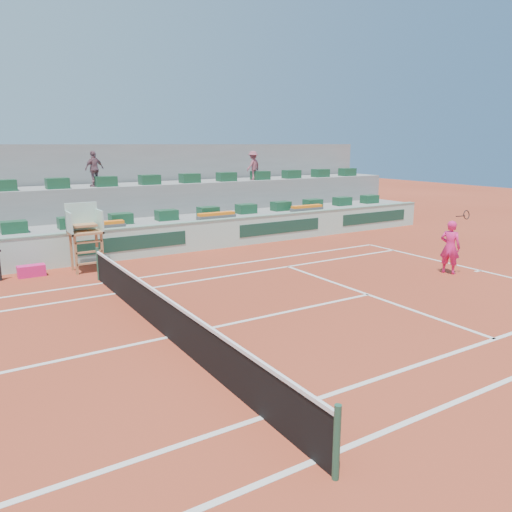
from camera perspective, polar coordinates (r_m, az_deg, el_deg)
name	(u,v)px	position (r m, az deg, el deg)	size (l,w,h in m)	color
ground	(167,338)	(11.98, -10.08, -9.16)	(90.00, 90.00, 0.00)	maroon
seating_tier_lower	(67,240)	(21.80, -20.79, 1.77)	(36.00, 4.00, 1.20)	gray
seating_tier_upper	(58,218)	(23.24, -21.72, 4.08)	(36.00, 2.40, 2.60)	gray
stadium_back_wall	(49,194)	(24.71, -22.59, 6.58)	(36.00, 0.40, 4.40)	gray
player_bag	(31,271)	(18.63, -24.29, -1.55)	(0.88, 0.39, 0.39)	#E41D71
spectator_mid	(94,169)	(22.94, -17.99, 9.47)	(0.90, 0.38, 1.54)	#764F5A
spectator_right	(253,166)	(25.94, -0.33, 10.30)	(0.95, 0.54, 1.47)	#8C4653
court_lines	(167,337)	(11.98, -10.08, -9.14)	(23.89, 11.09, 0.01)	silver
tennis_net	(167,316)	(11.79, -10.18, -6.79)	(0.10, 11.97, 1.10)	black
advertising_hoarding	(80,248)	(19.67, -19.45, 0.87)	(36.00, 0.34, 1.26)	#A9D5C3
umpire_chair	(84,228)	(18.55, -19.03, 3.08)	(1.10, 0.90, 2.40)	#9E663C
seat_row_lower	(70,223)	(20.79, -20.47, 3.60)	(32.90, 0.60, 0.44)	#17472A
seat_row_upper	(57,183)	(22.50, -21.76, 7.73)	(32.90, 0.60, 0.44)	#17472A
flower_planters	(32,231)	(19.78, -24.22, 2.60)	(26.80, 0.36, 0.28)	#535353
tennis_player	(450,247)	(18.49, 21.31, 0.96)	(0.66, 0.96, 2.28)	#E41D71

